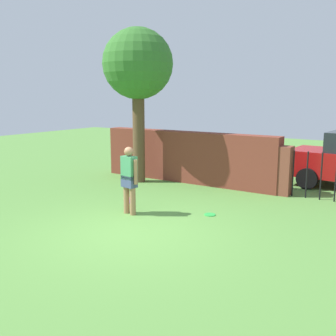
# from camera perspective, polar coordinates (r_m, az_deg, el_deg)

# --- Properties ---
(ground_plane) EXTENTS (40.00, 40.00, 0.00)m
(ground_plane) POSITION_cam_1_polar(r_m,az_deg,el_deg) (8.33, -5.43, -9.24)
(ground_plane) COLOR #568C3D
(brick_wall) EXTENTS (6.14, 0.50, 1.65)m
(brick_wall) POSITION_cam_1_polar(r_m,az_deg,el_deg) (12.87, 2.79, 1.61)
(brick_wall) COLOR brown
(brick_wall) RESTS_ON ground
(tree) EXTENTS (2.22, 2.22, 4.89)m
(tree) POSITION_cam_1_polar(r_m,az_deg,el_deg) (12.80, -4.38, 14.41)
(tree) COLOR brown
(tree) RESTS_ON ground
(person) EXTENTS (0.53, 0.28, 1.62)m
(person) POSITION_cam_1_polar(r_m,az_deg,el_deg) (9.35, -5.63, -1.34)
(person) COLOR #9E704C
(person) RESTS_ON ground
(fence_gate) EXTENTS (2.86, 0.44, 1.40)m
(fence_gate) POSITION_cam_1_polar(r_m,az_deg,el_deg) (11.36, 22.20, -0.99)
(fence_gate) COLOR brown
(fence_gate) RESTS_ON ground
(frisbee_green) EXTENTS (0.27, 0.27, 0.02)m
(frisbee_green) POSITION_cam_1_polar(r_m,az_deg,el_deg) (9.48, 6.08, -6.72)
(frisbee_green) COLOR green
(frisbee_green) RESTS_ON ground
(frisbee_purple) EXTENTS (0.27, 0.27, 0.02)m
(frisbee_purple) POSITION_cam_1_polar(r_m,az_deg,el_deg) (10.56, -5.62, -4.93)
(frisbee_purple) COLOR purple
(frisbee_purple) RESTS_ON ground
(frisbee_pink) EXTENTS (0.27, 0.27, 0.02)m
(frisbee_pink) POSITION_cam_1_polar(r_m,az_deg,el_deg) (10.91, -5.72, -4.43)
(frisbee_pink) COLOR pink
(frisbee_pink) RESTS_ON ground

